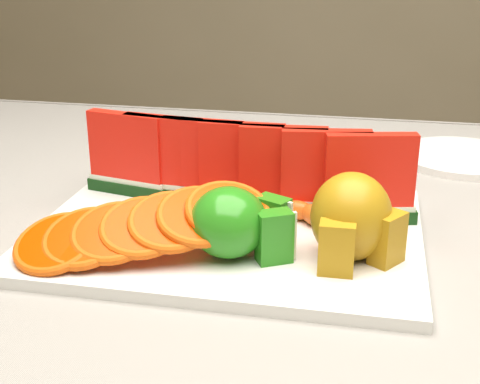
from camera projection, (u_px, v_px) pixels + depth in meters
name	position (u px, v px, depth m)	size (l,w,h in m)	color
table	(293.00, 321.00, 0.75)	(1.40, 0.90, 0.75)	#472E17
tablecloth	(295.00, 272.00, 0.73)	(1.53, 1.03, 0.20)	slate
platter	(229.00, 232.00, 0.71)	(0.40, 0.30, 0.01)	silver
apple_cluster	(236.00, 223.00, 0.63)	(0.11, 0.09, 0.07)	#338317
pear_cluster	(352.00, 220.00, 0.63)	(0.10, 0.10, 0.09)	#B58E0C
side_plate	(463.00, 157.00, 0.95)	(0.19, 0.19, 0.01)	silver
fork	(196.00, 147.00, 1.01)	(0.09, 0.19, 0.00)	silver
watermelon_row	(242.00, 168.00, 0.74)	(0.39, 0.07, 0.10)	#0B3615
orange_fan_front	(143.00, 227.00, 0.63)	(0.26, 0.15, 0.06)	#D93A00
orange_fan_back	(251.00, 168.00, 0.82)	(0.33, 0.10, 0.05)	#D93A00
tangerine_segments	(233.00, 212.00, 0.71)	(0.21, 0.06, 0.02)	#DD541F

